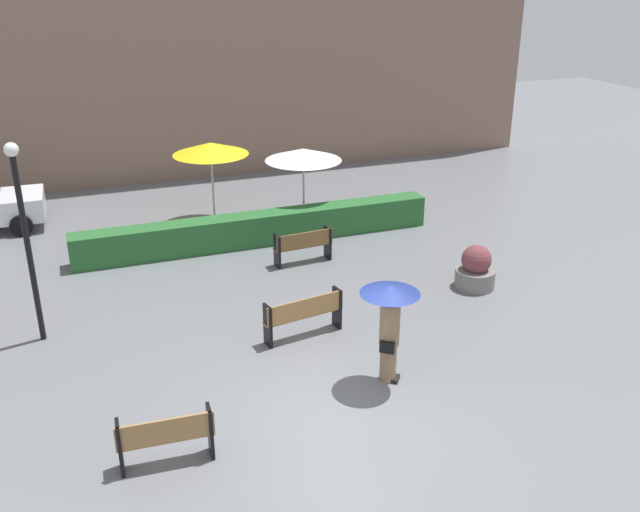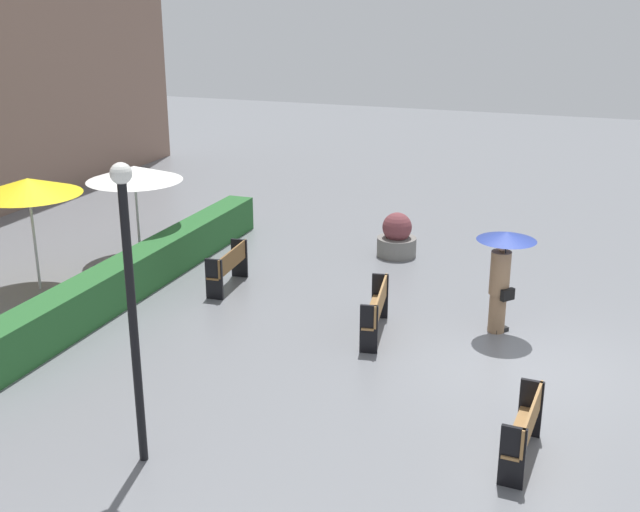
# 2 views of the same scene
# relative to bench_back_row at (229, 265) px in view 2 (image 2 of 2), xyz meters

# --- Properties ---
(ground_plane) EXTENTS (60.00, 60.00, 0.00)m
(ground_plane) POSITION_rel_bench_back_row_xyz_m (-1.55, -6.63, -0.52)
(ground_plane) COLOR slate
(bench_back_row) EXTENTS (1.59, 0.49, 0.89)m
(bench_back_row) POSITION_rel_bench_back_row_xyz_m (0.00, 0.00, 0.00)
(bench_back_row) COLOR brown
(bench_back_row) RESTS_ON ground
(bench_mid_center) EXTENTS (1.80, 0.60, 0.93)m
(bench_mid_center) POSITION_rel_bench_back_row_xyz_m (-1.31, -3.76, 0.03)
(bench_mid_center) COLOR #9E7242
(bench_mid_center) RESTS_ON ground
(bench_near_left) EXTENTS (1.54, 0.43, 0.90)m
(bench_near_left) POSITION_rel_bench_back_row_xyz_m (-4.71, -6.88, 0.01)
(bench_near_left) COLOR #9E7242
(bench_near_left) RESTS_ON ground
(pedestrian_with_umbrella) EXTENTS (1.11, 1.11, 2.03)m
(pedestrian_with_umbrella) POSITION_rel_bench_back_row_xyz_m (-0.40, -5.92, 0.86)
(pedestrian_with_umbrella) COLOR #8C6B4C
(pedestrian_with_umbrella) RESTS_ON ground
(planter_pot) EXTENTS (0.97, 0.97, 1.10)m
(planter_pot) POSITION_rel_bench_back_row_xyz_m (3.43, -2.89, -0.06)
(planter_pot) COLOR slate
(planter_pot) RESTS_ON ground
(lamp_post) EXTENTS (0.28, 0.28, 4.24)m
(lamp_post) POSITION_rel_bench_back_row_xyz_m (-6.52, -1.89, 2.05)
(lamp_post) COLOR black
(lamp_post) RESTS_ON ground
(patio_umbrella_yellow) EXTENTS (2.23, 2.23, 2.49)m
(patio_umbrella_yellow) POSITION_rel_bench_back_row_xyz_m (-1.50, 3.89, 1.78)
(patio_umbrella_yellow) COLOR silver
(patio_umbrella_yellow) RESTS_ON ground
(patio_umbrella_white) EXTENTS (2.27, 2.27, 2.31)m
(patio_umbrella_white) POSITION_rel_bench_back_row_xyz_m (1.05, 2.94, 1.60)
(patio_umbrella_white) COLOR silver
(patio_umbrella_white) RESTS_ON ground
(hedge_strip) EXTENTS (10.15, 0.70, 0.88)m
(hedge_strip) POSITION_rel_bench_back_row_xyz_m (-0.73, 1.77, -0.08)
(hedge_strip) COLOR #28602D
(hedge_strip) RESTS_ON ground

